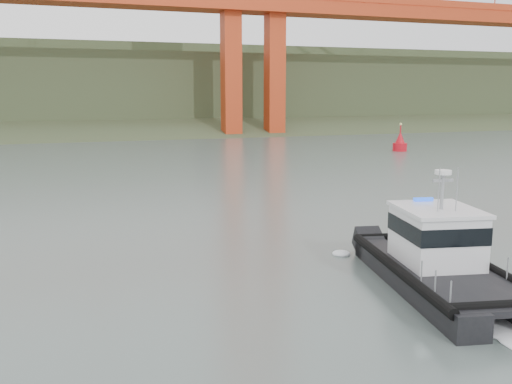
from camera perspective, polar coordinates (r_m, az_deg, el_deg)
ground at (r=24.35m, az=8.93°, el=-8.43°), size 400.00×400.00×0.00m
headlands at (r=146.19m, az=-15.29°, el=9.41°), size 500.00×105.36×27.12m
patrol_boat at (r=23.65m, az=17.81°, el=-6.27°), size 5.54×10.51×4.85m
nav_buoy at (r=77.07m, az=14.20°, el=4.75°), size 1.86×1.86×3.87m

